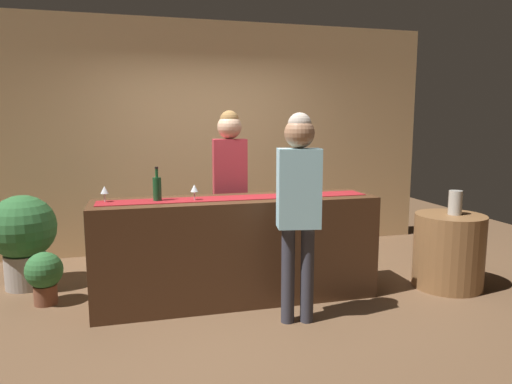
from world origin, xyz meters
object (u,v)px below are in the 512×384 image
potted_plant_small (44,274)px  bartender (230,176)px  vase_on_side_table (455,203)px  wine_bottle_clear (286,184)px  customer_sipping (299,195)px  wine_glass_mid_counter (104,190)px  round_side_table (449,251)px  potted_plant_tall (23,235)px  wine_glass_near_customer (194,189)px  wine_bottle_green (157,188)px

potted_plant_small → bartender: bearing=8.0°
bartender → potted_plant_small: size_ratio=3.64×
bartender → vase_on_side_table: 2.27m
wine_bottle_clear → customer_sipping: bearing=-98.9°
wine_bottle_clear → potted_plant_small: bearing=171.5°
potted_plant_small → wine_glass_mid_counter: bearing=-25.3°
round_side_table → potted_plant_tall: size_ratio=0.79×
wine_bottle_clear → wine_glass_mid_counter: 1.62m
customer_sipping → wine_glass_near_customer: bearing=152.9°
wine_glass_mid_counter → vase_on_side_table: wine_glass_mid_counter is taller
customer_sipping → potted_plant_tall: 2.83m
vase_on_side_table → potted_plant_small: (-3.89, 0.54, -0.58)m
wine_glass_mid_counter → bartender: bearing=23.3°
wine_glass_near_customer → vase_on_side_table: wine_glass_near_customer is taller
wine_glass_near_customer → wine_glass_mid_counter: 0.77m
round_side_table → potted_plant_tall: bearing=165.5°
wine_glass_mid_counter → vase_on_side_table: 3.33m
wine_bottle_clear → potted_plant_small: 2.35m
round_side_table → wine_glass_mid_counter: bearing=175.4°
customer_sipping → round_side_table: (1.75, 0.41, -0.70)m
customer_sipping → round_side_table: 1.93m
wine_glass_near_customer → round_side_table: wine_glass_near_customer is taller
wine_glass_near_customer → bartender: (0.44, 0.61, 0.03)m
wine_glass_near_customer → round_side_table: (2.52, -0.17, -0.70)m
wine_bottle_green → vase_on_side_table: (2.87, -0.23, -0.22)m
customer_sipping → potted_plant_small: bearing=166.1°
potted_plant_small → customer_sipping: bearing=-24.3°
wine_bottle_clear → wine_glass_mid_counter: wine_bottle_clear is taller
wine_bottle_green → customer_sipping: (1.08, -0.64, -0.01)m
wine_bottle_clear → wine_glass_near_customer: bearing=-177.7°
wine_bottle_green → bartender: 0.95m
customer_sipping → potted_plant_tall: customer_sipping is taller
potted_plant_small → round_side_table: bearing=-7.9°
wine_bottle_clear → bartender: size_ratio=0.17×
wine_glass_mid_counter → vase_on_side_table: bearing=-4.6°
bartender → potted_plant_tall: (-2.04, 0.28, -0.56)m
round_side_table → vase_on_side_table: 0.49m
wine_glass_mid_counter → potted_plant_tall: bearing=136.5°
round_side_table → wine_bottle_green: bearing=175.5°
wine_bottle_clear → wine_glass_near_customer: (-0.86, -0.03, -0.01)m
wine_glass_mid_counter → potted_plant_small: (-0.57, 0.27, -0.79)m
wine_bottle_green → wine_glass_near_customer: 0.32m
wine_bottle_clear → vase_on_side_table: wine_bottle_clear is taller
wine_glass_near_customer → potted_plant_tall: bearing=151.0°
wine_glass_mid_counter → potted_plant_small: bearing=154.7°
wine_bottle_green → vase_on_side_table: bearing=-4.5°
customer_sipping → potted_plant_tall: (-2.36, 1.47, -0.53)m
wine_glass_near_customer → round_side_table: 2.62m
wine_bottle_green → wine_bottle_clear: 1.18m
bartender → vase_on_side_table: (2.11, -0.79, -0.24)m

